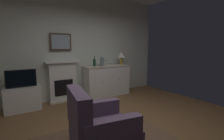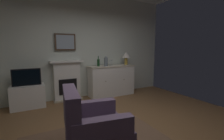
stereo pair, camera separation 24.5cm
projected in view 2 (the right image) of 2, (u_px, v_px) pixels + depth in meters
The scene contains 13 objects.
ground_plane at pixel (129, 133), 2.79m from camera, with size 5.28×4.72×0.10m, color brown.
wall_rear at pixel (85, 46), 4.63m from camera, with size 5.28×0.06×2.97m, color silver.
fireplace_unit at pixel (67, 80), 4.37m from camera, with size 0.87×0.30×1.10m.
framed_picture at pixel (65, 42), 4.27m from camera, with size 0.55×0.04×0.45m.
sideboard_cabinet at pixel (111, 80), 4.82m from camera, with size 1.40×0.49×0.91m.
table_lamp at pixel (126, 56), 4.96m from camera, with size 0.26×0.26×0.40m.
wine_bottle at pixel (98, 62), 4.58m from camera, with size 0.08×0.08×0.29m.
wine_glass_left at pixel (110, 62), 4.69m from camera, with size 0.07×0.07×0.16m.
wine_glass_center at pixel (112, 61), 4.80m from camera, with size 0.07×0.07×0.16m.
vase_decorative at pixel (106, 61), 4.60m from camera, with size 0.11×0.11×0.28m.
tv_cabinet at pixel (28, 96), 3.82m from camera, with size 0.75×0.42×0.55m.
tv_set at pixel (27, 77), 3.73m from camera, with size 0.62×0.07×0.40m.
armchair at pixel (92, 128), 2.11m from camera, with size 0.92×0.88×0.92m.
Camera 2 is at (-1.49, -2.17, 1.43)m, focal length 25.41 mm.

